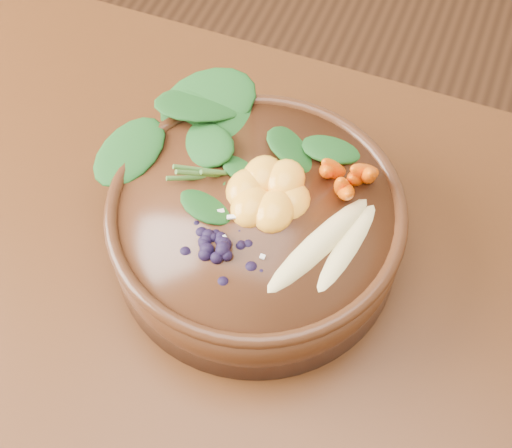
% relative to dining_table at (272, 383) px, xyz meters
% --- Properties ---
extents(dining_table, '(1.60, 0.90, 0.75)m').
position_rel_dining_table_xyz_m(dining_table, '(0.00, 0.00, 0.00)').
color(dining_table, '#331C0C').
rests_on(dining_table, ground).
extents(stoneware_bowl, '(0.40, 0.40, 0.09)m').
position_rel_dining_table_xyz_m(stoneware_bowl, '(-0.07, 0.12, 0.14)').
color(stoneware_bowl, '#432312').
rests_on(stoneware_bowl, dining_table).
extents(kale_heap, '(0.26, 0.24, 0.05)m').
position_rel_dining_table_xyz_m(kale_heap, '(-0.10, 0.20, 0.21)').
color(kale_heap, '#184F17').
rests_on(kale_heap, stoneware_bowl).
extents(carrot_cluster, '(0.08, 0.08, 0.09)m').
position_rel_dining_table_xyz_m(carrot_cluster, '(0.01, 0.19, 0.23)').
color(carrot_cluster, '#E85500').
rests_on(carrot_cluster, stoneware_bowl).
extents(banana_halves, '(0.11, 0.18, 0.03)m').
position_rel_dining_table_xyz_m(banana_halves, '(0.03, 0.10, 0.20)').
color(banana_halves, '#E0CC84').
rests_on(banana_halves, stoneware_bowl).
extents(mandarin_cluster, '(0.12, 0.12, 0.04)m').
position_rel_dining_table_xyz_m(mandarin_cluster, '(-0.06, 0.14, 0.20)').
color(mandarin_cluster, '#FFA529').
rests_on(mandarin_cluster, stoneware_bowl).
extents(blueberry_pile, '(0.18, 0.15, 0.05)m').
position_rel_dining_table_xyz_m(blueberry_pile, '(-0.08, 0.05, 0.21)').
color(blueberry_pile, black).
rests_on(blueberry_pile, stoneware_bowl).
extents(coconut_flakes, '(0.12, 0.10, 0.01)m').
position_rel_dining_table_xyz_m(coconut_flakes, '(-0.07, 0.09, 0.19)').
color(coconut_flakes, white).
rests_on(coconut_flakes, stoneware_bowl).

